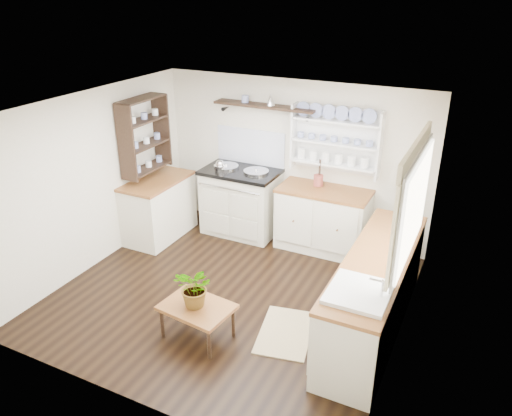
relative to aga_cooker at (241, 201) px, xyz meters
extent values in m
cube|color=black|center=(0.67, -1.57, -0.51)|extent=(4.00, 3.80, 0.01)
cube|color=beige|center=(0.67, 0.33, 0.64)|extent=(4.00, 0.02, 2.30)
cube|color=beige|center=(2.67, -1.57, 0.64)|extent=(0.02, 3.80, 2.30)
cube|color=beige|center=(-1.33, -1.57, 0.64)|extent=(0.02, 3.80, 2.30)
cube|color=white|center=(0.67, -1.57, 1.79)|extent=(4.00, 3.80, 0.01)
cube|color=white|center=(2.63, -1.42, 0.99)|extent=(0.04, 1.40, 1.00)
cube|color=white|center=(2.61, -1.42, 0.99)|extent=(0.02, 1.50, 1.10)
cube|color=#FFECCB|center=(2.59, -1.42, 1.57)|extent=(0.04, 1.55, 0.18)
cube|color=beige|center=(0.00, 0.00, -0.03)|extent=(1.07, 0.70, 0.94)
cube|color=black|center=(0.00, 0.00, 0.46)|extent=(1.11, 0.74, 0.05)
cylinder|color=silver|center=(-0.25, 0.00, 0.50)|extent=(0.36, 0.36, 0.03)
cylinder|color=silver|center=(0.25, 0.00, 0.50)|extent=(0.36, 0.36, 0.03)
cylinder|color=silver|center=(0.00, -0.39, 0.33)|extent=(0.97, 0.02, 0.02)
cube|color=silver|center=(1.27, 0.03, -0.07)|extent=(1.25, 0.60, 0.88)
cube|color=brown|center=(1.27, 0.03, 0.37)|extent=(1.27, 0.63, 0.04)
cube|color=silver|center=(2.37, -1.47, -0.07)|extent=(0.60, 2.40, 0.88)
cube|color=brown|center=(2.37, -1.47, 0.37)|extent=(0.62, 2.43, 0.04)
cube|color=white|center=(2.37, -2.22, 0.29)|extent=(0.55, 0.60, 0.28)
cylinder|color=silver|center=(2.57, -2.22, 0.49)|extent=(0.02, 0.02, 0.22)
cube|color=silver|center=(-1.03, -0.67, -0.07)|extent=(0.60, 1.10, 0.88)
cube|color=brown|center=(-1.03, -0.67, 0.37)|extent=(0.62, 1.13, 0.04)
cube|color=white|center=(1.32, 0.31, 1.04)|extent=(1.20, 0.03, 0.90)
cube|color=white|center=(1.32, 0.22, 1.04)|extent=(1.20, 0.22, 0.02)
cylinder|color=navy|center=(1.32, 0.23, 1.31)|extent=(0.20, 0.02, 0.20)
cube|color=black|center=(0.27, 0.20, 1.41)|extent=(1.50, 0.24, 0.04)
cone|color=black|center=(-0.38, 0.27, 1.30)|extent=(0.06, 0.20, 0.06)
cone|color=black|center=(0.92, 0.27, 1.30)|extent=(0.06, 0.20, 0.06)
cube|color=black|center=(-1.17, -0.67, 1.04)|extent=(0.28, 0.80, 1.05)
cylinder|color=brown|center=(1.15, 0.11, 0.48)|extent=(0.13, 0.13, 0.16)
cube|color=brown|center=(0.74, -2.43, -0.13)|extent=(0.79, 0.60, 0.04)
cylinder|color=black|center=(0.40, -2.61, -0.33)|extent=(0.04, 0.04, 0.36)
cylinder|color=black|center=(0.45, -2.19, -0.33)|extent=(0.04, 0.04, 0.36)
cylinder|color=black|center=(1.03, -2.68, -0.33)|extent=(0.04, 0.04, 0.36)
cylinder|color=black|center=(1.08, -2.26, -0.33)|extent=(0.04, 0.04, 0.36)
imported|color=#3F7233|center=(0.74, -2.43, 0.12)|extent=(0.47, 0.43, 0.45)
cube|color=#937C55|center=(1.57, -1.97, -0.50)|extent=(0.71, 0.94, 0.02)
camera|label=1|loc=(3.21, -6.05, 2.99)|focal=35.00mm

